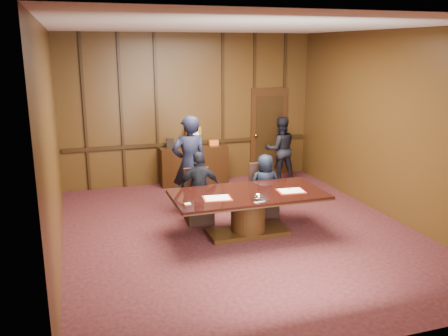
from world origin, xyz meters
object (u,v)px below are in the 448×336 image
(conference_table, at_px, (248,207))
(signatory_right, at_px, (265,185))
(sideboard, at_px, (194,164))
(witness_left, at_px, (190,164))
(signatory_left, at_px, (199,188))
(witness_right, at_px, (280,149))

(conference_table, xyz_separation_m, signatory_right, (0.65, 0.80, 0.10))
(sideboard, distance_m, conference_table, 3.39)
(witness_left, bearing_deg, sideboard, -109.65)
(sideboard, bearing_deg, witness_left, -106.61)
(conference_table, distance_m, signatory_left, 1.04)
(signatory_left, relative_size, witness_left, 0.70)
(signatory_left, height_order, witness_right, witness_right)
(conference_table, bearing_deg, witness_right, 56.61)
(signatory_right, height_order, witness_left, witness_left)
(witness_left, bearing_deg, signatory_right, 149.67)
(signatory_left, height_order, signatory_right, signatory_left)
(signatory_right, relative_size, witness_right, 0.77)
(signatory_left, bearing_deg, conference_table, 134.15)
(sideboard, height_order, signatory_left, sideboard)
(conference_table, xyz_separation_m, witness_right, (1.96, 2.97, 0.27))
(signatory_right, bearing_deg, signatory_left, 7.25)
(signatory_left, xyz_separation_m, witness_left, (-0.01, 0.68, 0.29))
(sideboard, distance_m, witness_right, 2.11)
(signatory_right, xyz_separation_m, witness_right, (1.31, 2.17, 0.18))
(sideboard, bearing_deg, signatory_right, -74.02)
(sideboard, height_order, conference_table, sideboard)
(signatory_right, distance_m, witness_right, 2.54)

